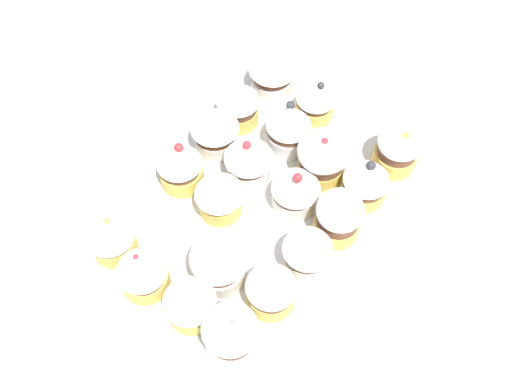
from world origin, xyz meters
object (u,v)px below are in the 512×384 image
object	(u,v)px
cupcake_9	(142,271)
cupcake_15	(366,180)
baking_tray	(256,206)
cupcake_5	(316,99)
cupcake_1	(238,103)
cupcake_19	(230,333)
cupcake_6	(289,127)
cupcake_18	(271,287)
cupcake_10	(323,157)
cupcake_2	(215,129)
cupcake_12	(219,263)
cupcake_11	(296,187)
cupcake_4	(110,235)
cupcake_13	(190,301)
cupcake_3	(180,165)
cupcake_8	(219,194)
cupcake_14	(398,149)
cupcake_17	(308,250)
cupcake_0	(273,68)
cupcake_7	(249,157)
cupcake_16	(339,216)

from	to	relation	value
cupcake_9	cupcake_15	xyz separation A→B (cm)	(-26.15, 13.06, -0.05)
baking_tray	cupcake_5	bearing A→B (deg)	-170.47
cupcake_1	cupcake_19	size ratio (longest dim) A/B	0.97
cupcake_6	cupcake_18	world-z (taller)	cupcake_6
cupcake_9	cupcake_10	world-z (taller)	cupcake_10
cupcake_2	cupcake_6	size ratio (longest dim) A/B	0.87
cupcake_12	cupcake_15	distance (cm)	21.10
cupcake_10	cupcake_11	size ratio (longest dim) A/B	1.01
cupcake_4	cupcake_13	bearing A→B (deg)	89.31
cupcake_3	cupcake_8	distance (cm)	6.64
cupcake_13	cupcake_15	bearing A→B (deg)	165.79
cupcake_2	cupcake_13	bearing A→B (deg)	34.09
cupcake_4	cupcake_19	bearing A→B (deg)	89.86
cupcake_14	cupcake_5	bearing A→B (deg)	-90.86
cupcake_11	cupcake_19	xyz separation A→B (cm)	(18.87, 5.41, -0.19)
cupcake_1	cupcake_17	bearing A→B (deg)	59.89
cupcake_6	cupcake_19	world-z (taller)	cupcake_6
cupcake_3	cupcake_5	world-z (taller)	cupcake_3
cupcake_1	cupcake_8	xyz separation A→B (cm)	(12.31, 7.26, 0.12)
cupcake_0	cupcake_18	world-z (taller)	cupcake_0
cupcake_4	cupcake_17	world-z (taller)	cupcake_4
cupcake_10	cupcake_7	bearing A→B (deg)	-51.07
cupcake_5	baking_tray	bearing A→B (deg)	9.53
cupcake_1	cupcake_2	world-z (taller)	same
baking_tray	cupcake_19	distance (cm)	18.54
cupcake_4	cupcake_0	bearing A→B (deg)	-178.32
cupcake_3	cupcake_18	xyz separation A→B (cm)	(5.65, 18.97, 0.10)
cupcake_2	cupcake_8	world-z (taller)	cupcake_8
cupcake_12	cupcake_18	distance (cm)	6.57
cupcake_15	cupcake_2	bearing A→B (deg)	-73.24
cupcake_3	cupcake_8	size ratio (longest dim) A/B	1.10
cupcake_1	cupcake_9	distance (cm)	26.38
cupcake_16	cupcake_12	bearing A→B (deg)	-28.03
cupcake_6	cupcake_18	size ratio (longest dim) A/B	1.05
cupcake_5	cupcake_6	xyz separation A→B (cm)	(6.38, 0.14, 0.58)
cupcake_2	cupcake_18	bearing A→B (deg)	56.61
cupcake_0	cupcake_6	world-z (taller)	same
cupcake_6	cupcake_13	size ratio (longest dim) A/B	1.16
cupcake_14	cupcake_15	xyz separation A→B (cm)	(6.51, -0.54, 0.17)
cupcake_19	baking_tray	bearing A→B (deg)	-149.86
cupcake_14	cupcake_18	world-z (taller)	cupcake_18
baking_tray	cupcake_19	size ratio (longest dim) A/B	5.98
cupcake_16	cupcake_18	distance (cm)	12.12
cupcake_17	cupcake_18	xyz separation A→B (cm)	(6.24, -0.48, 0.16)
cupcake_6	cupcake_14	xyz separation A→B (cm)	(-6.18, 12.88, -0.48)
cupcake_12	cupcake_13	xyz separation A→B (cm)	(5.49, 0.42, -0.18)
cupcake_18	cupcake_15	bearing A→B (deg)	178.64
cupcake_2	cupcake_6	distance (cm)	9.62
cupcake_5	cupcake_15	size ratio (longest dim) A/B	0.91
cupcake_11	cupcake_14	xyz separation A→B (cm)	(-12.96, 6.61, -0.41)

